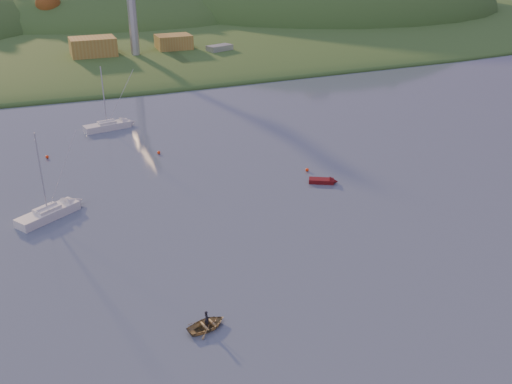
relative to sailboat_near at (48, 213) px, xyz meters
name	(u,v)px	position (x,y,z in m)	size (l,w,h in m)	color
ground	(418,376)	(24.82, -38.88, -0.71)	(500.00, 500.00, 0.00)	#364458
far_shore	(80,13)	(24.82, 191.12, -0.71)	(620.00, 220.00, 1.50)	#305321
shore_slope	(103,38)	(24.82, 126.12, -0.71)	(640.00, 150.00, 7.00)	#305321
hill_center	(112,18)	(34.82, 171.12, -0.71)	(140.00, 120.00, 36.00)	#305321
hill_right	(321,12)	(119.82, 156.12, -0.71)	(150.00, 130.00, 60.00)	#305321
hillside_trees	(94,29)	(24.82, 146.12, -0.71)	(280.00, 50.00, 32.00)	#204518
wharf	(146,58)	(29.82, 83.12, 0.49)	(42.00, 16.00, 2.40)	slate
shed_west	(93,47)	(16.82, 84.12, 4.09)	(11.00, 8.00, 4.80)	olive
shed_east	(174,43)	(37.82, 85.12, 3.69)	(9.00, 7.00, 4.00)	olive
sailboat_near	(48,213)	(0.00, 0.00, 0.00)	(7.79, 6.17, 10.78)	silver
sailboat_far	(107,125)	(11.81, 31.56, 0.01)	(8.21, 3.87, 10.96)	silver
canoe	(207,325)	(11.35, -27.13, -0.34)	(2.53, 3.54, 0.73)	#8F7C4F
paddler	(207,321)	(11.35, -27.13, 0.07)	(0.57, 0.37, 1.55)	black
red_tender	(327,181)	(36.11, -3.31, -0.43)	(4.15, 3.10, 1.36)	#570C0F
work_vessel	(220,55)	(48.62, 79.12, 0.72)	(16.58, 10.38, 4.01)	#4F5D68
buoy_1	(307,170)	(35.45, 1.42, -0.46)	(0.50, 0.50, 0.50)	#FE380D
buoy_2	(47,157)	(1.17, 20.86, -0.46)	(0.50, 0.50, 0.50)	#FE380D
buoy_3	(159,152)	(17.31, 16.34, -0.46)	(0.50, 0.50, 0.50)	#FE380D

